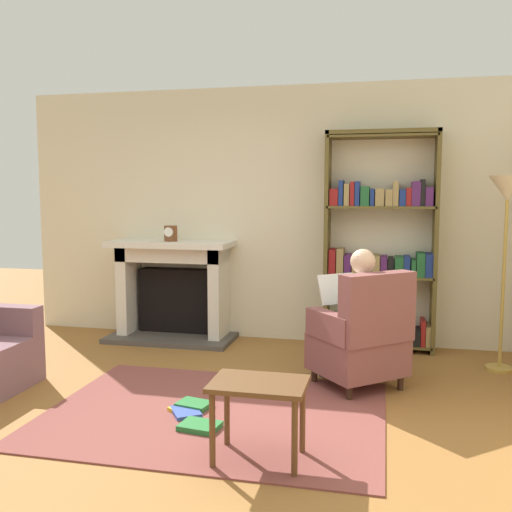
# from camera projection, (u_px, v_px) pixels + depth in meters

# --- Properties ---
(ground) EXTENTS (14.00, 14.00, 0.00)m
(ground) POSITION_uv_depth(u_px,v_px,m) (202.00, 431.00, 3.81)
(ground) COLOR olive
(back_wall) EXTENTS (5.60, 0.10, 2.70)m
(back_wall) POSITION_uv_depth(u_px,v_px,m) (275.00, 215.00, 6.13)
(back_wall) COLOR beige
(back_wall) RESTS_ON ground
(area_rug) EXTENTS (2.40, 1.80, 0.01)m
(area_rug) POSITION_uv_depth(u_px,v_px,m) (215.00, 413.00, 4.10)
(area_rug) COLOR brown
(area_rug) RESTS_ON ground
(fireplace) EXTENTS (1.36, 0.64, 1.07)m
(fireplace) POSITION_uv_depth(u_px,v_px,m) (174.00, 286.00, 6.21)
(fireplace) COLOR #4C4742
(fireplace) RESTS_ON ground
(mantel_clock) EXTENTS (0.14, 0.14, 0.17)m
(mantel_clock) POSITION_uv_depth(u_px,v_px,m) (171.00, 233.00, 6.05)
(mantel_clock) COLOR brown
(mantel_clock) RESTS_ON fireplace
(bookshelf) EXTENTS (1.10, 0.32, 2.19)m
(bookshelf) POSITION_uv_depth(u_px,v_px,m) (380.00, 250.00, 5.71)
(bookshelf) COLOR brown
(bookshelf) RESTS_ON ground
(armchair_reading) EXTENTS (0.89, 0.89, 0.97)m
(armchair_reading) POSITION_uv_depth(u_px,v_px,m) (363.00, 337.00, 4.59)
(armchair_reading) COLOR #331E14
(armchair_reading) RESTS_ON ground
(seated_reader) EXTENTS (0.57, 0.59, 1.14)m
(seated_reader) POSITION_uv_depth(u_px,v_px,m) (354.00, 311.00, 4.67)
(seated_reader) COLOR silver
(seated_reader) RESTS_ON ground
(side_table) EXTENTS (0.56, 0.39, 0.49)m
(side_table) POSITION_uv_depth(u_px,v_px,m) (259.00, 395.00, 3.34)
(side_table) COLOR brown
(side_table) RESTS_ON ground
(scattered_books) EXTENTS (0.48, 0.59, 0.04)m
(scattered_books) POSITION_uv_depth(u_px,v_px,m) (193.00, 414.00, 4.02)
(scattered_books) COLOR #267233
(scattered_books) RESTS_ON area_rug
(floor_lamp) EXTENTS (0.32, 0.32, 1.73)m
(floor_lamp) POSITION_uv_depth(u_px,v_px,m) (507.00, 206.00, 4.96)
(floor_lamp) COLOR #B7933F
(floor_lamp) RESTS_ON ground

